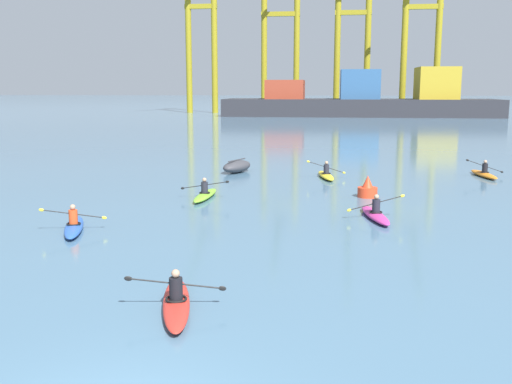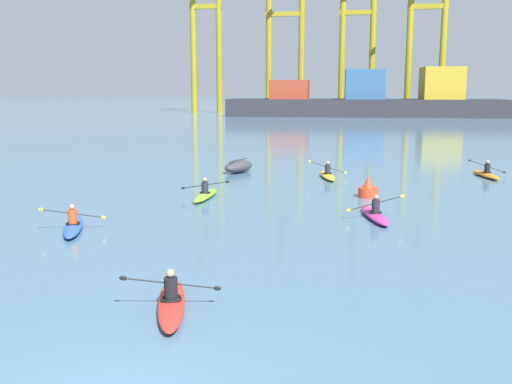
% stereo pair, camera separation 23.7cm
% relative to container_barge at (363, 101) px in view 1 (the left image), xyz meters
% --- Properties ---
extents(container_barge, '(47.78, 11.39, 8.49)m').
position_rel_container_barge_xyz_m(container_barge, '(0.00, 0.00, 0.00)').
color(container_barge, '#28282D').
rests_on(container_barge, ground).
extents(gantry_crane_west, '(6.41, 21.71, 33.19)m').
position_rel_container_barge_xyz_m(gantry_crane_west, '(-31.29, 9.85, 14.23)').
color(gantry_crane_west, olive).
rests_on(gantry_crane_west, ground).
extents(gantry_crane_west_mid, '(7.84, 18.81, 30.84)m').
position_rel_container_barge_xyz_m(gantry_crane_west_mid, '(-16.02, 15.26, 13.26)').
color(gantry_crane_west_mid, olive).
rests_on(gantry_crane_west_mid, ground).
extents(gantry_crane_east_mid, '(7.09, 17.16, 35.69)m').
position_rel_container_barge_xyz_m(gantry_crane_east_mid, '(-1.61, 12.93, 13.60)').
color(gantry_crane_east_mid, olive).
rests_on(gantry_crane_east_mid, ground).
extents(gantry_crane_east, '(7.38, 17.85, 32.54)m').
position_rel_container_barge_xyz_m(gantry_crane_east, '(11.01, 9.17, 13.44)').
color(gantry_crane_east, olive).
rests_on(gantry_crane_east, ground).
extents(capsized_dinghy, '(1.97, 2.82, 0.76)m').
position_rel_container_barge_xyz_m(capsized_dinghy, '(-11.33, -72.59, -2.37)').
color(capsized_dinghy, '#38383D').
rests_on(capsized_dinghy, ground).
extents(channel_buoy, '(0.90, 0.90, 1.00)m').
position_rel_container_barge_xyz_m(channel_buoy, '(-4.18, -79.78, -2.36)').
color(channel_buoy, red).
rests_on(channel_buoy, ground).
extents(kayak_lime, '(2.27, 3.42, 0.95)m').
position_rel_container_barge_xyz_m(kayak_lime, '(-11.48, -80.96, -2.55)').
color(kayak_lime, '#7ABC2D').
rests_on(kayak_lime, ground).
extents(kayak_blue, '(2.14, 3.40, 0.95)m').
position_rel_container_barge_xyz_m(kayak_blue, '(-14.76, -87.55, -2.55)').
color(kayak_blue, '#2856B2').
rests_on(kayak_blue, ground).
extents(kayak_yellow, '(2.17, 3.45, 1.01)m').
position_rel_container_barge_xyz_m(kayak_yellow, '(-6.09, -74.18, -2.55)').
color(kayak_yellow, yellow).
rests_on(kayak_yellow, ground).
extents(kayak_orange, '(2.18, 3.45, 1.03)m').
position_rel_container_barge_xyz_m(kayak_orange, '(2.72, -72.63, -2.55)').
color(kayak_orange, orange).
rests_on(kayak_orange, ground).
extents(kayak_magenta, '(2.20, 3.45, 0.95)m').
position_rel_container_barge_xyz_m(kayak_magenta, '(-4.17, -84.29, -2.55)').
color(kayak_magenta, '#C13384').
rests_on(kayak_magenta, ground).
extents(kayak_red, '(2.21, 3.44, 0.95)m').
position_rel_container_barge_xyz_m(kayak_red, '(-9.34, -94.31, -2.55)').
color(kayak_red, red).
rests_on(kayak_red, ground).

